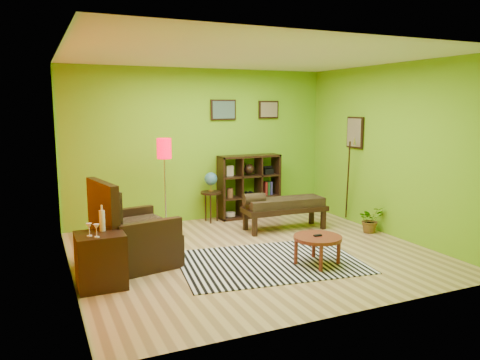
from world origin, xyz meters
name	(u,v)px	position (x,y,z in m)	size (l,w,h in m)	color
ground	(252,252)	(0.00, 0.00, 0.00)	(5.00, 5.00, 0.00)	tan
room_shell	(246,129)	(-0.09, 0.01, 1.80)	(5.04, 4.54, 2.82)	#71B618
zebra_rug	(270,262)	(0.03, -0.49, 0.01)	(2.44, 1.66, 0.01)	white
coffee_table	(318,240)	(0.57, -0.83, 0.34)	(0.65, 0.65, 0.42)	maroon
armchair	(131,239)	(-1.72, 0.17, 0.36)	(1.13, 1.13, 1.18)	black
side_cabinet	(101,260)	(-2.20, -0.46, 0.33)	(0.55, 0.50, 0.97)	black
floor_lamp	(164,157)	(-0.91, 1.40, 1.30)	(0.24, 0.24, 1.61)	silver
globe_table	(211,185)	(0.09, 1.96, 0.70)	(0.38, 0.38, 0.92)	black
cube_shelf	(250,186)	(0.91, 2.03, 0.60)	(1.20, 0.35, 1.20)	black
bench	(283,205)	(1.02, 0.94, 0.43)	(1.50, 0.61, 0.68)	black
potted_plant	(370,222)	(2.30, 0.18, 0.18)	(0.41, 0.45, 0.35)	#26661E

